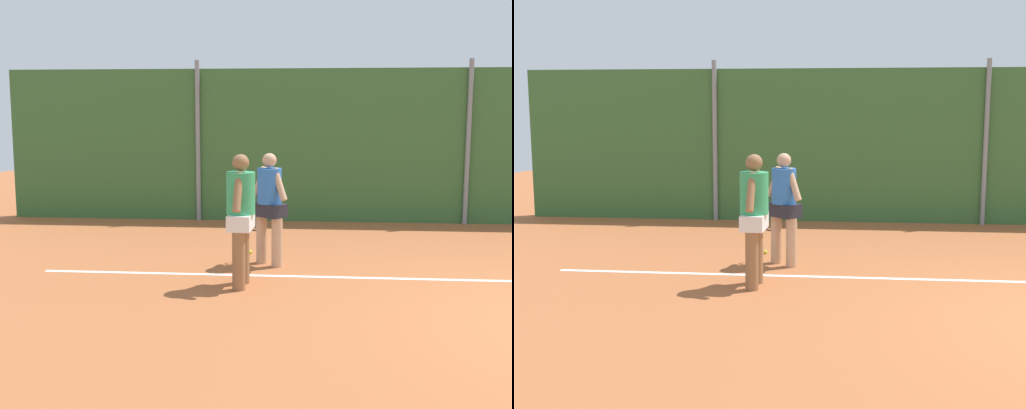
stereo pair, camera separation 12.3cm
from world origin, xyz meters
The scene contains 6 objects.
hedge_fence_backdrop centered at (0.00, 6.78, 1.62)m, with size 19.60×0.25×3.24m, color #386633.
fence_post_left centered at (-5.66, 6.60, 1.71)m, with size 0.10×0.10×3.42m, color gray.
fence_post_center centered at (0.00, 6.60, 1.71)m, with size 0.10×0.10×3.42m, color gray.
player_foreground_near centered at (-4.15, 1.35, 1.02)m, with size 0.39×0.76×1.81m.
player_midcourt centered at (-3.85, 2.63, 0.97)m, with size 0.66×0.56×1.74m.
tennis_ball_5 centered at (-4.22, 3.36, 0.03)m, with size 0.07×0.07×0.07m, color #CCDB33.
Camera 2 is at (-3.05, -7.30, 2.42)m, focal length 46.01 mm.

